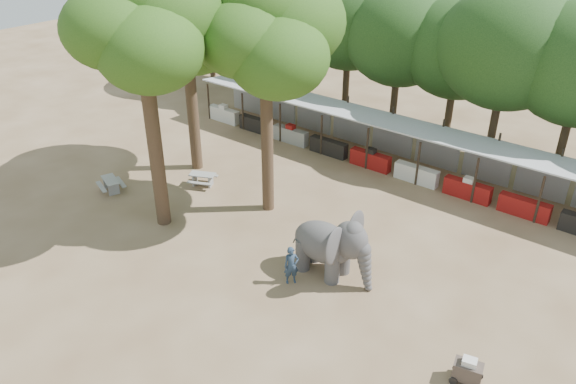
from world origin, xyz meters
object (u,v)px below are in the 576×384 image
Objects in this scene: yard_tree_left at (185,15)px; cart_front at (468,371)px; elephant at (332,245)px; handler at (291,265)px; yard_tree_center at (141,19)px; picnic_table_near at (111,183)px; yard_tree_back at (265,29)px; picnic_table_far at (203,178)px.

cart_front is (18.05, -5.66, -7.73)m from yard_tree_left.
elephant is 1.81m from handler.
yard_tree_center is 7.42× the size of handler.
handler is at bearing -124.81° from elephant.
cart_front is at bearing -18.14° from elephant.
elephant is at bearing 150.23° from cart_front.
elephant is at bearing 25.21° from picnic_table_near.
yard_tree_back reaches higher than picnic_table_near.
picnic_table_near is at bearing 128.03° from handler.
elephant reaches higher than picnic_table_near.
handler is 11.88m from picnic_table_near.
picnic_table_far is at bearing 65.80° from picnic_table_near.
yard_tree_left is 13.86m from handler.
picnic_table_near is 0.99× the size of picnic_table_far.
cart_front is (19.35, -0.81, 0.03)m from picnic_table_near.
yard_tree_center reaches higher than picnic_table_near.
yard_tree_center reaches higher than yard_tree_back.
elephant is at bearing -25.75° from yard_tree_back.
handler is 7.51m from cart_front.
picnic_table_near is at bearing 164.84° from cart_front.
cart_front is at bearing 17.52° from picnic_table_near.
handler is 9.35m from picnic_table_far.
yard_tree_center is 7.17× the size of picnic_table_near.
picnic_table_near is 19.37m from cart_front.
handler is 1.49× the size of cart_front.
yard_tree_back is at bearing 87.40° from handler.
cart_front is (15.05, -0.66, -8.74)m from yard_tree_center.
yard_tree_left is 20.44m from cart_front.
cart_front is (16.11, -4.15, 0.04)m from picnic_table_far.
elephant is at bearing -37.65° from picnic_table_far.
handler is at bearing -47.47° from picnic_table_far.
yard_tree_center reaches higher than picnic_table_far.
handler is at bearing -25.67° from yard_tree_left.
yard_tree_back is at bearing 146.11° from cart_front.
picnic_table_near is at bearing -152.22° from yard_tree_back.
yard_tree_left is at bearing 170.54° from yard_tree_back.
yard_tree_back is 6.67× the size of picnic_table_far.
yard_tree_center reaches higher than cart_front.
picnic_table_near is at bearing 177.94° from yard_tree_center.
picnic_table_far is (-9.58, 2.15, -0.96)m from elephant.
picnic_table_far is at bearing 166.22° from elephant.
yard_tree_back is 9.87m from handler.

